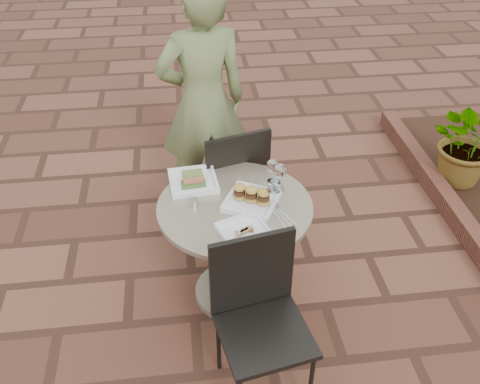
{
  "coord_description": "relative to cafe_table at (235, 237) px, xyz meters",
  "views": [
    {
      "loc": [
        -0.41,
        -2.64,
        2.62
      ],
      "look_at": [
        -0.11,
        -0.23,
        0.82
      ],
      "focal_mm": 40.0,
      "sensor_mm": 36.0,
      "label": 1
    }
  ],
  "objects": [
    {
      "name": "planter_curb",
      "position": [
        1.74,
        0.53,
        -0.41
      ],
      "size": [
        0.12,
        3.0,
        0.15
      ],
      "primitive_type": "cube",
      "color": "brown",
      "rests_on": "ground"
    },
    {
      "name": "plate_salmon",
      "position": [
        -0.23,
        0.24,
        0.27
      ],
      "size": [
        0.3,
        0.3,
        0.08
      ],
      "rotation": [
        0.0,
        0.0,
        0.09
      ],
      "color": "white",
      "rests_on": "cafe_table"
    },
    {
      "name": "wine_glass_mid",
      "position": [
        0.25,
        0.2,
        0.36
      ],
      "size": [
        0.07,
        0.07,
        0.16
      ],
      "color": "white",
      "rests_on": "cafe_table"
    },
    {
      "name": "diner",
      "position": [
        -0.11,
        0.98,
        0.4
      ],
      "size": [
        0.72,
        0.54,
        1.78
      ],
      "primitive_type": "imported",
      "rotation": [
        0.0,
        0.0,
        3.33
      ],
      "color": "olive",
      "rests_on": "ground"
    },
    {
      "name": "chair_far",
      "position": [
        0.05,
        0.54,
        0.07
      ],
      "size": [
        0.54,
        0.54,
        0.93
      ],
      "rotation": [
        0.0,
        0.0,
        3.42
      ],
      "color": "black",
      "rests_on": "ground"
    },
    {
      "name": "cutlery_set",
      "position": [
        0.25,
        -0.15,
        0.25
      ],
      "size": [
        0.16,
        0.22,
        0.0
      ],
      "primitive_type": null,
      "rotation": [
        0.0,
        0.0,
        0.38
      ],
      "color": "silver",
      "rests_on": "cafe_table"
    },
    {
      "name": "chair_near",
      "position": [
        0.05,
        -0.61,
        0.07
      ],
      "size": [
        0.52,
        0.52,
        0.93
      ],
      "rotation": [
        0.0,
        0.0,
        0.19
      ],
      "color": "black",
      "rests_on": "ground"
    },
    {
      "name": "wine_glass_right",
      "position": [
        0.22,
        -0.04,
        0.38
      ],
      "size": [
        0.08,
        0.08,
        0.19
      ],
      "color": "white",
      "rests_on": "cafe_table"
    },
    {
      "name": "cafe_table",
      "position": [
        0.0,
        0.0,
        0.0
      ],
      "size": [
        0.9,
        0.9,
        0.73
      ],
      "color": "gray",
      "rests_on": "ground"
    },
    {
      "name": "plate_sliders",
      "position": [
        0.1,
        0.0,
        0.29
      ],
      "size": [
        0.38,
        0.38,
        0.18
      ],
      "rotation": [
        0.0,
        0.0,
        -0.48
      ],
      "color": "white",
      "rests_on": "cafe_table"
    },
    {
      "name": "steel_ramekin",
      "position": [
        -0.23,
        0.03,
        0.27
      ],
      "size": [
        0.06,
        0.06,
        0.04
      ],
      "primitive_type": "cylinder",
      "rotation": [
        0.0,
        0.0,
        -0.11
      ],
      "color": "silver",
      "rests_on": "cafe_table"
    },
    {
      "name": "wine_glass_far",
      "position": [
        0.28,
        0.12,
        0.37
      ],
      "size": [
        0.08,
        0.08,
        0.18
      ],
      "color": "white",
      "rests_on": "cafe_table"
    },
    {
      "name": "ground",
      "position": [
        0.14,
        0.23,
        -0.48
      ],
      "size": [
        60.0,
        60.0,
        0.0
      ],
      "primitive_type": "plane",
      "color": "brown",
      "rests_on": "ground"
    },
    {
      "name": "plate_tuna",
      "position": [
        0.02,
        -0.26,
        0.26
      ],
      "size": [
        0.32,
        0.32,
        0.03
      ],
      "rotation": [
        0.0,
        0.0,
        0.34
      ],
      "color": "white",
      "rests_on": "cafe_table"
    },
    {
      "name": "potted_plant_a",
      "position": [
        1.99,
        0.96,
        -0.06
      ],
      "size": [
        0.78,
        0.72,
        0.72
      ],
      "primitive_type": "imported",
      "rotation": [
        0.0,
        0.0,
        -0.28
      ],
      "color": "#33662D",
      "rests_on": "mulch_bed"
    }
  ]
}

